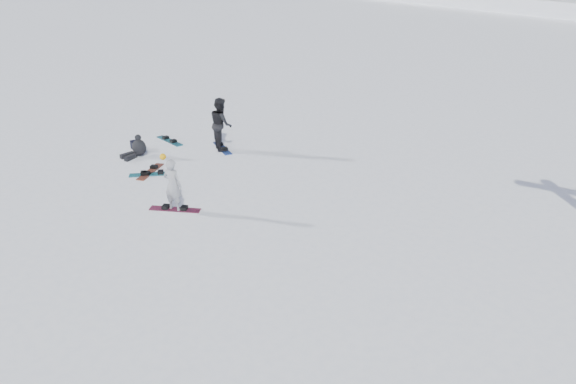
# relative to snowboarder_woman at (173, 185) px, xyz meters

# --- Properties ---
(ground) EXTENTS (420.00, 420.00, 0.00)m
(ground) POSITION_rel_snowboarder_woman_xyz_m (-1.59, 0.91, -0.80)
(ground) COLOR white
(ground) RESTS_ON ground
(snowboarder_woman) EXTENTS (0.68, 0.58, 1.72)m
(snowboarder_woman) POSITION_rel_snowboarder_woman_xyz_m (0.00, 0.00, 0.00)
(snowboarder_woman) COLOR #AEAFB4
(snowboarder_woman) RESTS_ON ground
(snowboarder_man) EXTENTS (1.15, 1.03, 1.94)m
(snowboarder_man) POSITION_rel_snowboarder_woman_xyz_m (-3.40, 3.98, 0.17)
(snowboarder_man) COLOR black
(snowboarder_man) RESTS_ON ground
(seated_rider) EXTENTS (0.67, 1.00, 0.80)m
(seated_rider) POSITION_rel_snowboarder_woman_xyz_m (-4.72, 1.23, -0.50)
(seated_rider) COLOR black
(seated_rider) RESTS_ON ground
(gear_bag) EXTENTS (0.50, 0.38, 0.30)m
(gear_bag) POSITION_rel_snowboarder_woman_xyz_m (-5.42, 1.48, -0.65)
(gear_bag) COLOR black
(gear_bag) RESTS_ON ground
(snowboard_woman) EXTENTS (1.31, 1.21, 0.03)m
(snowboard_woman) POSITION_rel_snowboarder_woman_xyz_m (0.00, 0.00, -0.79)
(snowboard_woman) COLOR maroon
(snowboard_woman) RESTS_ON ground
(snowboard_man) EXTENTS (1.52, 0.70, 0.03)m
(snowboard_man) POSITION_rel_snowboarder_woman_xyz_m (-3.40, 3.98, -0.79)
(snowboard_man) COLOR navy
(snowboard_man) RESTS_ON ground
(snowboard_loose_a) EXTENTS (1.04, 1.42, 0.03)m
(snowboard_loose_a) POSITION_rel_snowboarder_woman_xyz_m (-2.81, 0.76, -0.79)
(snowboard_loose_a) COLOR teal
(snowboard_loose_a) RESTS_ON ground
(snowboard_loose_c) EXTENTS (1.51, 0.34, 0.03)m
(snowboard_loose_c) POSITION_rel_snowboarder_woman_xyz_m (-5.40, 2.88, -0.79)
(snowboard_loose_c) COLOR #176A7F
(snowboard_loose_c) RESTS_ON ground
(snowboard_loose_b) EXTENTS (1.10, 1.38, 0.03)m
(snowboard_loose_b) POSITION_rel_snowboarder_woman_xyz_m (-3.06, 0.82, -0.79)
(snowboard_loose_b) COLOR brown
(snowboard_loose_b) RESTS_ON ground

